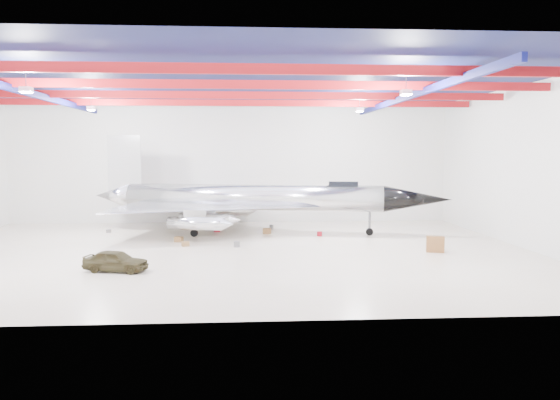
{
  "coord_description": "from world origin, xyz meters",
  "views": [
    {
      "loc": [
        1.27,
        -35.36,
        6.45
      ],
      "look_at": [
        3.68,
        2.0,
        3.17
      ],
      "focal_mm": 35.0,
      "sensor_mm": 36.0,
      "label": 1
    }
  ],
  "objects": [
    {
      "name": "desk",
      "position": [
        13.56,
        -1.18,
        0.52
      ],
      "size": [
        1.24,
        0.85,
        1.04
      ],
      "primitive_type": "cube",
      "rotation": [
        0.0,
        0.0,
        -0.28
      ],
      "color": "brown",
      "rests_on": "floor"
    },
    {
      "name": "wall_right",
      "position": [
        20.0,
        0.0,
        5.5
      ],
      "size": [
        0.0,
        30.0,
        30.0
      ],
      "primitive_type": "plane",
      "rotation": [
        1.57,
        0.0,
        -1.57
      ],
      "color": "silver",
      "rests_on": "floor"
    },
    {
      "name": "oil_barrel",
      "position": [
        -3.52,
        3.95,
        0.19
      ],
      "size": [
        0.67,
        0.6,
        0.39
      ],
      "primitive_type": "cube",
      "rotation": [
        0.0,
        0.0,
        -0.35
      ],
      "color": "olive",
      "rests_on": "floor"
    },
    {
      "name": "toolbox_red",
      "position": [
        -1.01,
        8.86,
        0.18
      ],
      "size": [
        0.52,
        0.42,
        0.36
      ],
      "primitive_type": "cube",
      "rotation": [
        0.0,
        0.0,
        0.03
      ],
      "color": "#A1101D",
      "rests_on": "floor"
    },
    {
      "name": "spares_box",
      "position": [
        3.51,
        10.45,
        0.17
      ],
      "size": [
        0.47,
        0.47,
        0.33
      ],
      "primitive_type": "cylinder",
      "rotation": [
        0.0,
        0.0,
        -0.34
      ],
      "color": "#59595B",
      "rests_on": "floor"
    },
    {
      "name": "tool_chest",
      "position": [
        7.02,
        6.1,
        0.18
      ],
      "size": [
        0.5,
        0.5,
        0.35
      ],
      "primitive_type": "cylinder",
      "rotation": [
        0.0,
        0.0,
        -0.33
      ],
      "color": "#A1101D",
      "rests_on": "floor"
    },
    {
      "name": "ceiling_structure",
      "position": [
        0.0,
        0.0,
        10.32
      ],
      "size": [
        39.5,
        29.5,
        1.08
      ],
      "color": "maroon",
      "rests_on": "ceiling"
    },
    {
      "name": "engine_drum",
      "position": [
        0.69,
        1.56,
        0.19
      ],
      "size": [
        0.47,
        0.47,
        0.38
      ],
      "primitive_type": "cylinder",
      "rotation": [
        0.0,
        0.0,
        0.14
      ],
      "color": "#59595B",
      "rests_on": "floor"
    },
    {
      "name": "jet_aircraft",
      "position": [
        1.86,
        8.05,
        2.57
      ],
      "size": [
        28.51,
        19.42,
        7.84
      ],
      "rotation": [
        0.0,
        0.0,
        -0.21
      ],
      "color": "silver",
      "rests_on": "floor"
    },
    {
      "name": "jeep",
      "position": [
        -5.74,
        -5.7,
        0.59
      ],
      "size": [
        3.7,
        2.13,
        1.18
      ],
      "primitive_type": "imported",
      "rotation": [
        0.0,
        0.0,
        1.35
      ],
      "color": "#37311B",
      "rests_on": "floor"
    },
    {
      "name": "parts_bin",
      "position": [
        3.01,
        7.59,
        0.22
      ],
      "size": [
        0.69,
        0.58,
        0.44
      ],
      "primitive_type": "cube",
      "rotation": [
        0.0,
        0.0,
        -0.15
      ],
      "color": "olive",
      "rests_on": "floor"
    },
    {
      "name": "floor",
      "position": [
        0.0,
        0.0,
        0.0
      ],
      "size": [
        40.0,
        40.0,
        0.0
      ],
      "primitive_type": "plane",
      "color": "beige",
      "rests_on": "ground"
    },
    {
      "name": "wall_back",
      "position": [
        0.0,
        15.0,
        5.5
      ],
      "size": [
        40.0,
        0.0,
        40.0
      ],
      "primitive_type": "plane",
      "rotation": [
        1.57,
        0.0,
        0.0
      ],
      "color": "silver",
      "rests_on": "floor"
    },
    {
      "name": "crate_ply",
      "position": [
        -2.84,
        2.11,
        0.17
      ],
      "size": [
        0.59,
        0.53,
        0.33
      ],
      "primitive_type": "cube",
      "rotation": [
        0.0,
        0.0,
        0.39
      ],
      "color": "olive",
      "rests_on": "floor"
    },
    {
      "name": "crate_small",
      "position": [
        -9.71,
        8.94,
        0.13
      ],
      "size": [
        0.41,
        0.34,
        0.26
      ],
      "primitive_type": "cube",
      "rotation": [
        0.0,
        0.0,
        0.12
      ],
      "color": "#59595B",
      "rests_on": "floor"
    },
    {
      "name": "ceiling",
      "position": [
        0.0,
        0.0,
        11.0
      ],
      "size": [
        40.0,
        40.0,
        0.0
      ],
      "primitive_type": "plane",
      "rotation": [
        3.14,
        0.0,
        0.0
      ],
      "color": "#0A0F38",
      "rests_on": "wall_back"
    }
  ]
}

